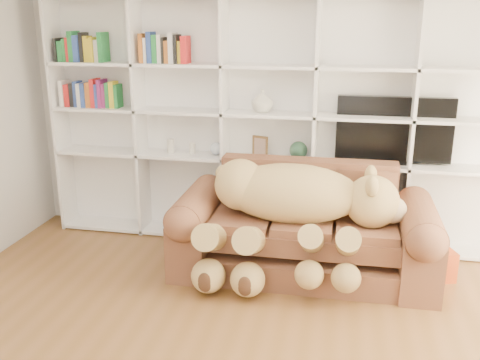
% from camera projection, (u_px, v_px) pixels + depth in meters
% --- Properties ---
extents(wall_back, '(5.00, 0.02, 2.70)m').
position_uv_depth(wall_back, '(272.00, 106.00, 5.30)').
color(wall_back, silver).
rests_on(wall_back, floor).
extents(bookshelf, '(4.43, 0.35, 2.40)m').
position_uv_depth(bookshelf, '(246.00, 112.00, 5.23)').
color(bookshelf, white).
rests_on(bookshelf, floor).
extents(sofa, '(2.25, 0.97, 0.95)m').
position_uv_depth(sofa, '(304.00, 233.00, 4.73)').
color(sofa, brown).
rests_on(sofa, floor).
extents(teddy_bear, '(1.72, 0.93, 1.00)m').
position_uv_depth(teddy_bear, '(291.00, 207.00, 4.48)').
color(teddy_bear, tan).
rests_on(teddy_bear, sofa).
extents(throw_pillow, '(0.38, 0.24, 0.38)m').
position_uv_depth(throw_pillow, '(247.00, 192.00, 4.89)').
color(throw_pillow, '#550E18').
rests_on(throw_pillow, sofa).
extents(gift_box, '(0.42, 0.40, 0.27)m').
position_uv_depth(gift_box, '(431.00, 263.00, 4.68)').
color(gift_box, '#CD4C1B').
rests_on(gift_box, floor).
extents(tv, '(1.06, 0.18, 0.63)m').
position_uv_depth(tv, '(394.00, 131.00, 5.00)').
color(tv, black).
rests_on(tv, bookshelf).
extents(picture_frame, '(0.16, 0.08, 0.20)m').
position_uv_depth(picture_frame, '(260.00, 146.00, 5.24)').
color(picture_frame, brown).
rests_on(picture_frame, bookshelf).
extents(green_vase, '(0.18, 0.18, 0.18)m').
position_uv_depth(green_vase, '(298.00, 150.00, 5.18)').
color(green_vase, '#2A533A').
rests_on(green_vase, bookshelf).
extents(figurine_tall, '(0.07, 0.07, 0.14)m').
position_uv_depth(figurine_tall, '(171.00, 146.00, 5.43)').
color(figurine_tall, beige).
rests_on(figurine_tall, bookshelf).
extents(figurine_short, '(0.07, 0.07, 0.11)m').
position_uv_depth(figurine_short, '(192.00, 148.00, 5.39)').
color(figurine_short, beige).
rests_on(figurine_short, bookshelf).
extents(snow_globe, '(0.13, 0.13, 0.13)m').
position_uv_depth(snow_globe, '(216.00, 148.00, 5.34)').
color(snow_globe, silver).
rests_on(snow_globe, bookshelf).
extents(shelf_vase, '(0.21, 0.21, 0.22)m').
position_uv_depth(shelf_vase, '(262.00, 101.00, 5.11)').
color(shelf_vase, beige).
rests_on(shelf_vase, bookshelf).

